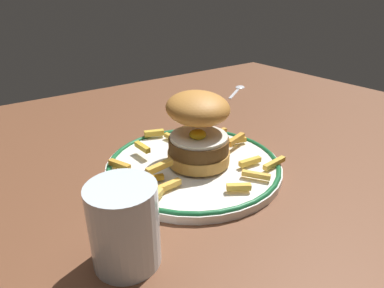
% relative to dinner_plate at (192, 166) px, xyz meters
% --- Properties ---
extents(ground_plane, '(1.36, 1.04, 0.04)m').
position_rel_dinner_plate_xyz_m(ground_plane, '(0.00, 0.01, -0.03)').
color(ground_plane, brown).
extents(dinner_plate, '(0.27, 0.27, 0.02)m').
position_rel_dinner_plate_xyz_m(dinner_plate, '(0.00, 0.00, 0.00)').
color(dinner_plate, white).
rests_on(dinner_plate, ground_plane).
extents(burger, '(0.11, 0.11, 0.11)m').
position_rel_dinner_plate_xyz_m(burger, '(0.01, 0.00, 0.06)').
color(burger, '#BE8339').
rests_on(burger, dinner_plate).
extents(fries_pile, '(0.25, 0.25, 0.03)m').
position_rel_dinner_plate_xyz_m(fries_pile, '(0.00, -0.00, 0.01)').
color(fries_pile, gold).
rests_on(fries_pile, dinner_plate).
extents(water_glass, '(0.07, 0.07, 0.09)m').
position_rel_dinner_plate_xyz_m(water_glass, '(-0.17, -0.11, 0.03)').
color(water_glass, silver).
rests_on(water_glass, ground_plane).
extents(spoon, '(0.12, 0.09, 0.01)m').
position_rel_dinner_plate_xyz_m(spoon, '(0.38, 0.29, -0.00)').
color(spoon, silver).
rests_on(spoon, ground_plane).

